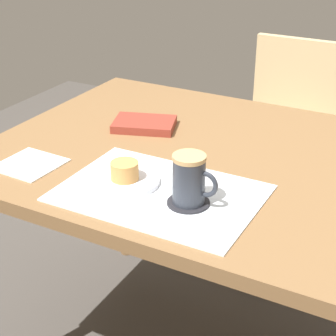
{
  "coord_description": "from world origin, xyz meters",
  "views": [
    {
      "loc": [
        0.58,
        -1.26,
        1.4
      ],
      "look_at": [
        0.02,
        -0.22,
        0.8
      ],
      "focal_mm": 60.0,
      "sensor_mm": 36.0,
      "label": 1
    }
  ],
  "objects_px": {
    "pastry": "(125,171)",
    "coffee_mug": "(190,179)",
    "wooden_chair": "(287,139)",
    "small_book": "(144,124)",
    "pastry_plate": "(125,181)",
    "dining_table": "(199,177)"
  },
  "relations": [
    {
      "from": "pastry",
      "to": "wooden_chair",
      "type": "bearing_deg",
      "value": 84.66
    },
    {
      "from": "dining_table",
      "to": "small_book",
      "type": "height_order",
      "value": "small_book"
    },
    {
      "from": "wooden_chair",
      "to": "coffee_mug",
      "type": "height_order",
      "value": "coffee_mug"
    },
    {
      "from": "pastry",
      "to": "coffee_mug",
      "type": "distance_m",
      "value": 0.18
    },
    {
      "from": "small_book",
      "to": "pastry_plate",
      "type": "bearing_deg",
      "value": -86.01
    },
    {
      "from": "wooden_chair",
      "to": "pastry",
      "type": "relative_size",
      "value": 12.83
    },
    {
      "from": "wooden_chair",
      "to": "small_book",
      "type": "distance_m",
      "value": 0.8
    },
    {
      "from": "pastry_plate",
      "to": "small_book",
      "type": "height_order",
      "value": "small_book"
    },
    {
      "from": "dining_table",
      "to": "small_book",
      "type": "relative_size",
      "value": 6.35
    },
    {
      "from": "pastry_plate",
      "to": "small_book",
      "type": "distance_m",
      "value": 0.36
    },
    {
      "from": "pastry_plate",
      "to": "coffee_mug",
      "type": "xyz_separation_m",
      "value": [
        0.18,
        -0.02,
        0.06
      ]
    },
    {
      "from": "wooden_chair",
      "to": "coffee_mug",
      "type": "xyz_separation_m",
      "value": [
        0.08,
        -1.06,
        0.33
      ]
    },
    {
      "from": "wooden_chair",
      "to": "pastry",
      "type": "bearing_deg",
      "value": 85.09
    },
    {
      "from": "pastry_plate",
      "to": "small_book",
      "type": "xyz_separation_m",
      "value": [
        -0.14,
        0.33,
        0.0
      ]
    },
    {
      "from": "dining_table",
      "to": "pastry_plate",
      "type": "height_order",
      "value": "pastry_plate"
    },
    {
      "from": "coffee_mug",
      "to": "pastry_plate",
      "type": "bearing_deg",
      "value": 175.16
    },
    {
      "from": "pastry",
      "to": "small_book",
      "type": "distance_m",
      "value": 0.36
    },
    {
      "from": "pastry_plate",
      "to": "wooden_chair",
      "type": "bearing_deg",
      "value": 84.66
    },
    {
      "from": "pastry",
      "to": "coffee_mug",
      "type": "xyz_separation_m",
      "value": [
        0.18,
        -0.02,
        0.03
      ]
    },
    {
      "from": "dining_table",
      "to": "pastry_plate",
      "type": "bearing_deg",
      "value": -107.36
    },
    {
      "from": "pastry",
      "to": "coffee_mug",
      "type": "height_order",
      "value": "coffee_mug"
    },
    {
      "from": "pastry_plate",
      "to": "pastry",
      "type": "relative_size",
      "value": 2.48
    }
  ]
}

